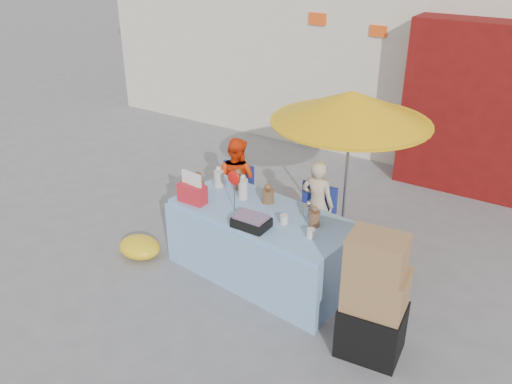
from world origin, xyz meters
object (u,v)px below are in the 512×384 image
Objects in this scene: vendor_orange at (236,180)px; box_stack at (374,301)px; umbrella at (352,107)px; chair_left at (231,207)px; vendor_beige at (317,204)px; chair_right at (311,232)px; market_table at (262,243)px.

vendor_orange is 0.94× the size of box_stack.
vendor_orange is at bearing -174.47° from umbrella.
chair_left is 1.30m from vendor_beige.
chair_right is at bearing -136.59° from umbrella.
box_stack is (1.36, -1.36, 0.35)m from chair_right.
box_stack reaches higher than chair_right.
market_table is 1.90m from umbrella.
chair_left is 0.68× the size of vendor_orange.
box_stack is (2.61, -1.49, -0.01)m from vendor_orange.
chair_right is at bearing 134.97° from box_stack.
market_table is at bearing -116.08° from umbrella.
chair_right is 1.69m from umbrella.
chair_left is 2.27m from umbrella.
market_table is at bearing 160.89° from box_stack.
vendor_orange is 1.25m from vendor_beige.
market_table is at bearing -40.14° from chair_left.
market_table is 2.73× the size of chair_right.
umbrella is (0.30, 0.28, 1.64)m from chair_right.
vendor_beige is at bearing 88.16° from chair_right.
box_stack is at bearing 130.62° from vendor_beige.
umbrella reaches higher than box_stack.
vendor_orange is at bearing 144.19° from market_table.
vendor_orange reaches higher than chair_left.
market_table reaches higher than vendor_orange.
umbrella is 2.34m from box_stack.
box_stack is at bearing -12.06° from market_table.
chair_left is 1.00× the size of chair_right.
umbrella is (1.55, 0.28, 1.64)m from chair_left.
vendor_orange reaches higher than vendor_beige.
umbrella reaches higher than vendor_orange.
box_stack reaches higher than vendor_beige.
chair_left is 2.96m from box_stack.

